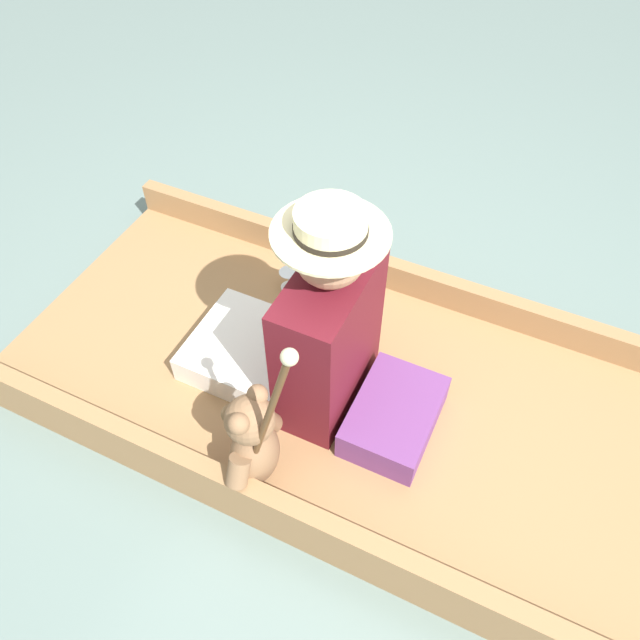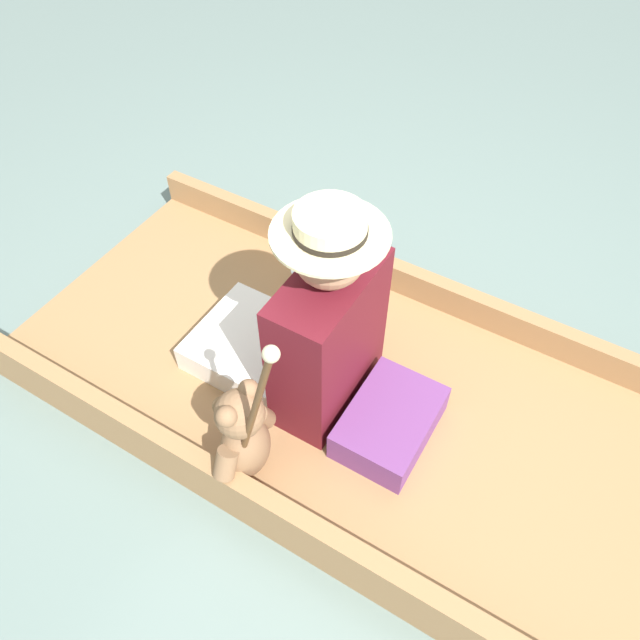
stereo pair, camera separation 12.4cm
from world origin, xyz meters
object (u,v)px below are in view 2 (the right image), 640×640
at_px(teddy_bear, 243,436).
at_px(wine_glass, 300,275).
at_px(seated_person, 311,329).
at_px(walking_cane, 254,411).

relative_size(teddy_bear, wine_glass, 4.57).
relative_size(seated_person, walking_cane, 1.05).
bearing_deg(walking_cane, wine_glass, 24.89).
distance_m(wine_glass, walking_cane, 1.00).
bearing_deg(wine_glass, seated_person, -143.35).
xyz_separation_m(seated_person, teddy_bear, (-0.40, 0.01, -0.12)).
bearing_deg(teddy_bear, seated_person, -0.81).
distance_m(teddy_bear, walking_cane, 0.29).
bearing_deg(teddy_bear, wine_glass, 20.13).
bearing_deg(wine_glass, walking_cane, -155.11).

